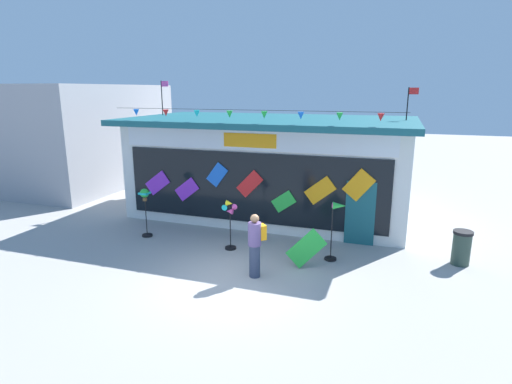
% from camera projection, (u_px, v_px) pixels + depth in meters
% --- Properties ---
extents(ground_plane, '(80.00, 80.00, 0.00)m').
position_uv_depth(ground_plane, '(232.00, 281.00, 10.48)').
color(ground_plane, '#9E9B99').
extents(kite_shop_building, '(10.37, 5.82, 5.05)m').
position_uv_depth(kite_shop_building, '(272.00, 165.00, 16.02)').
color(kite_shop_building, silver).
rests_on(kite_shop_building, ground_plane).
extents(wind_spinner_far_left, '(0.34, 0.34, 1.61)m').
position_uv_depth(wind_spinner_far_left, '(145.00, 202.00, 13.43)').
color(wind_spinner_far_left, black).
rests_on(wind_spinner_far_left, ground_plane).
extents(wind_spinner_left, '(0.42, 0.34, 1.53)m').
position_uv_depth(wind_spinner_left, '(230.00, 217.00, 12.35)').
color(wind_spinner_left, black).
rests_on(wind_spinner_left, ground_plane).
extents(wind_spinner_center_left, '(0.55, 0.34, 1.71)m').
position_uv_depth(wind_spinner_center_left, '(336.00, 223.00, 11.51)').
color(wind_spinner_center_left, black).
rests_on(wind_spinner_center_left, ground_plane).
extents(person_near_camera, '(0.47, 0.45, 1.68)m').
position_uv_depth(person_near_camera, '(255.00, 244.00, 10.56)').
color(person_near_camera, '#333D56').
rests_on(person_near_camera, ground_plane).
extents(trash_bin, '(0.52, 0.52, 0.97)m').
position_uv_depth(trash_bin, '(461.00, 248.00, 11.40)').
color(trash_bin, '#2D4238').
rests_on(trash_bin, ground_plane).
extents(display_kite_on_ground, '(1.09, 0.34, 1.09)m').
position_uv_depth(display_kite_on_ground, '(306.00, 248.00, 11.19)').
color(display_kite_on_ground, green).
rests_on(display_kite_on_ground, ground_plane).
extents(neighbour_building, '(7.30, 8.27, 4.93)m').
position_uv_depth(neighbour_building, '(69.00, 135.00, 21.20)').
color(neighbour_building, '#99999E').
rests_on(neighbour_building, ground_plane).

